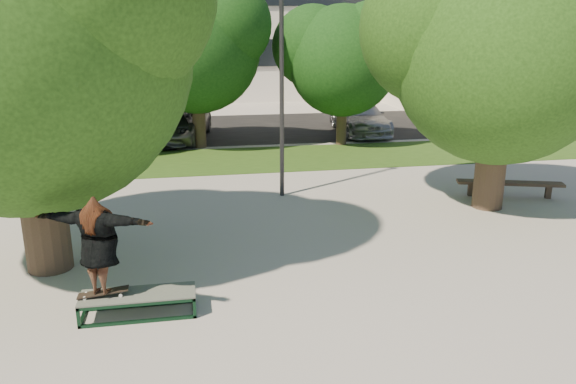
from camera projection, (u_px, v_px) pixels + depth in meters
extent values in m
plane|color=gray|center=(275.00, 273.00, 10.56)|extent=(120.00, 120.00, 0.00)
cube|color=#234513|center=(260.00, 159.00, 19.70)|extent=(30.00, 4.00, 0.02)
cube|color=black|center=(219.00, 129.00, 25.66)|extent=(40.00, 8.00, 0.01)
cylinder|color=#38281E|center=(41.00, 188.00, 10.32)|extent=(0.84, 0.84, 3.20)
sphere|color=#1B3B10|center=(23.00, 50.00, 9.63)|extent=(5.80, 5.80, 5.80)
cylinder|color=#38281E|center=(492.00, 150.00, 14.02)|extent=(0.76, 0.76, 3.00)
sphere|color=#1B3B10|center=(502.00, 56.00, 13.38)|extent=(5.20, 5.20, 5.20)
sphere|color=#1B3B10|center=(439.00, 28.00, 13.71)|extent=(3.90, 3.90, 3.90)
sphere|color=#1B3B10|center=(566.00, 16.00, 12.84)|extent=(3.64, 3.64, 3.64)
cylinder|color=#38281E|center=(39.00, 119.00, 19.41)|extent=(0.44, 0.44, 2.80)
sphere|color=black|center=(31.00, 58.00, 18.84)|extent=(4.40, 4.40, 4.40)
sphere|color=black|center=(0.00, 41.00, 19.11)|extent=(3.30, 3.30, 3.30)
sphere|color=black|center=(57.00, 34.00, 18.38)|extent=(3.08, 3.08, 3.08)
cylinder|color=#38281E|center=(198.00, 108.00, 21.29)|extent=(0.50, 0.50, 3.00)
sphere|color=black|center=(196.00, 48.00, 20.67)|extent=(4.80, 4.80, 4.80)
sphere|color=black|center=(162.00, 31.00, 20.97)|extent=(3.60, 3.60, 3.60)
sphere|color=black|center=(225.00, 24.00, 20.17)|extent=(3.36, 3.36, 3.36)
cylinder|color=#38281E|center=(342.00, 112.00, 21.83)|extent=(0.40, 0.40, 2.60)
sphere|color=black|center=(343.00, 61.00, 21.29)|extent=(4.20, 4.20, 4.20)
sphere|color=black|center=(313.00, 46.00, 21.56)|extent=(3.15, 3.15, 3.15)
sphere|color=black|center=(371.00, 41.00, 20.86)|extent=(2.94, 2.94, 2.94)
cylinder|color=#2D2D30|center=(282.00, 85.00, 14.61)|extent=(0.12, 0.12, 6.00)
cube|color=black|center=(173.00, 54.00, 32.91)|extent=(27.60, 0.12, 1.60)
cube|color=beige|center=(514.00, 36.00, 33.34)|extent=(15.00, 10.00, 8.00)
cube|color=#475147|center=(138.00, 294.00, 8.91)|extent=(1.80, 0.60, 0.03)
cylinder|color=white|center=(85.00, 298.00, 8.68)|extent=(0.06, 0.03, 0.06)
cylinder|color=white|center=(86.00, 294.00, 8.84)|extent=(0.06, 0.03, 0.06)
cylinder|color=white|center=(121.00, 295.00, 8.78)|extent=(0.06, 0.03, 0.06)
cylinder|color=white|center=(122.00, 291.00, 8.93)|extent=(0.06, 0.03, 0.06)
cube|color=black|center=(103.00, 292.00, 8.80)|extent=(0.78, 0.20, 0.10)
imported|color=brown|center=(98.00, 245.00, 8.57)|extent=(1.98, 1.22, 1.57)
cube|color=#47382A|center=(470.00, 189.00, 15.38)|extent=(0.17, 0.17, 0.37)
cube|color=#47382A|center=(548.00, 192.00, 15.14)|extent=(0.17, 0.17, 0.37)
cube|color=#47382A|center=(510.00, 183.00, 15.21)|extent=(2.76, 1.20, 0.07)
imported|color=silver|center=(122.00, 120.00, 23.31)|extent=(2.27, 4.55, 1.49)
imported|color=black|center=(159.00, 120.00, 22.86)|extent=(2.47, 5.16, 1.63)
imported|color=#58585D|center=(173.00, 123.00, 22.87)|extent=(3.43, 5.61, 1.45)
imported|color=#9F9FA4|center=(359.00, 117.00, 24.54)|extent=(2.09, 4.81, 1.38)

